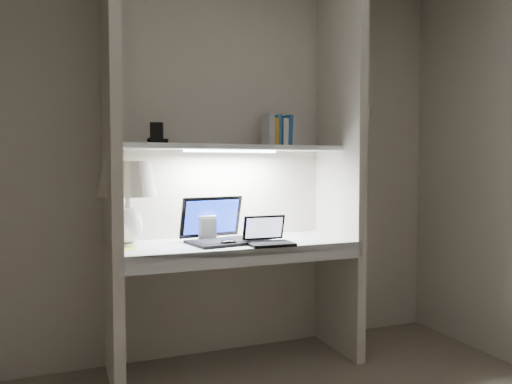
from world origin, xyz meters
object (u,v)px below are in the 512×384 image
table_lamp (127,189)px  speaker (207,228)px  book_row (278,132)px  laptop_main (220,232)px  laptop_netbook (268,238)px

table_lamp → speaker: 0.56m
book_row → laptop_main: bearing=-167.2°
laptop_main → laptop_netbook: (0.24, -0.20, -0.02)m
laptop_netbook → speaker: (-0.29, 0.29, 0.04)m
laptop_main → book_row: size_ratio=2.33×
laptop_main → book_row: bearing=2.1°
laptop_main → book_row: (0.44, 0.10, 0.63)m
table_lamp → laptop_main: size_ratio=1.05×
book_row → speaker: bearing=-179.1°
table_lamp → laptop_main: 0.61m
laptop_netbook → book_row: 0.74m
laptop_main → speaker: laptop_main is taller
laptop_netbook → book_row: (0.20, 0.30, 0.65)m
laptop_main → speaker: 0.11m
table_lamp → book_row: size_ratio=2.44×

